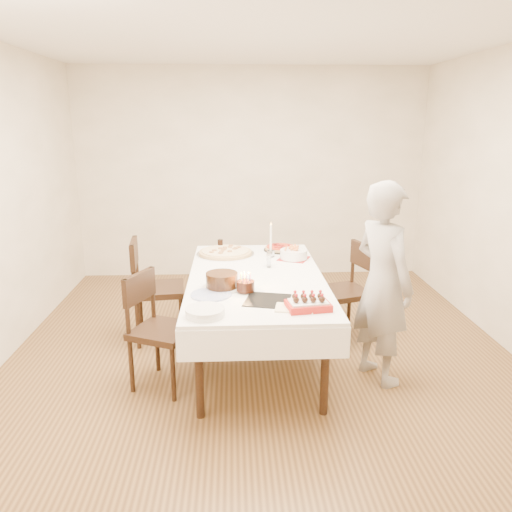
{
  "coord_description": "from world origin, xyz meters",
  "views": [
    {
      "loc": [
        -0.25,
        -4.05,
        2.04
      ],
      "look_at": [
        -0.06,
        0.03,
        0.92
      ],
      "focal_mm": 35.0,
      "sensor_mm": 36.0,
      "label": 1
    }
  ],
  "objects_px": {
    "pizza_white": "(225,252)",
    "strawberry_box": "(308,304)",
    "chair_right_savory": "(343,292)",
    "pasta_bowl": "(294,254)",
    "taper_candle": "(271,240)",
    "layer_cake": "(222,281)",
    "cola_glass": "(220,244)",
    "chair_left_dessert": "(163,331)",
    "chair_left_savory": "(159,289)",
    "dining_table": "(256,316)",
    "pizza_pepperoni": "(280,248)",
    "birthday_cake": "(246,282)",
    "person": "(383,283)"
  },
  "relations": [
    {
      "from": "chair_right_savory",
      "to": "taper_candle",
      "type": "bearing_deg",
      "value": 140.99
    },
    {
      "from": "pizza_pepperoni",
      "to": "strawberry_box",
      "type": "relative_size",
      "value": 1.12
    },
    {
      "from": "chair_left_dessert",
      "to": "cola_glass",
      "type": "bearing_deg",
      "value": -82.54
    },
    {
      "from": "chair_right_savory",
      "to": "pasta_bowl",
      "type": "height_order",
      "value": "chair_right_savory"
    },
    {
      "from": "chair_left_dessert",
      "to": "person",
      "type": "xyz_separation_m",
      "value": [
        1.71,
        0.05,
        0.35
      ]
    },
    {
      "from": "chair_left_dessert",
      "to": "pasta_bowl",
      "type": "xyz_separation_m",
      "value": [
        1.13,
        0.98,
        0.34
      ]
    },
    {
      "from": "birthday_cake",
      "to": "layer_cake",
      "type": "bearing_deg",
      "value": 150.82
    },
    {
      "from": "taper_candle",
      "to": "layer_cake",
      "type": "relative_size",
      "value": 1.07
    },
    {
      "from": "chair_left_savory",
      "to": "strawberry_box",
      "type": "bearing_deg",
      "value": 128.79
    },
    {
      "from": "cola_glass",
      "to": "birthday_cake",
      "type": "bearing_deg",
      "value": -80.59
    },
    {
      "from": "pizza_pepperoni",
      "to": "dining_table",
      "type": "bearing_deg",
      "value": -108.92
    },
    {
      "from": "taper_candle",
      "to": "person",
      "type": "bearing_deg",
      "value": -52.19
    },
    {
      "from": "birthday_cake",
      "to": "chair_left_savory",
      "type": "bearing_deg",
      "value": 133.43
    },
    {
      "from": "chair_right_savory",
      "to": "cola_glass",
      "type": "distance_m",
      "value": 1.35
    },
    {
      "from": "cola_glass",
      "to": "chair_left_dessert",
      "type": "bearing_deg",
      "value": -106.66
    },
    {
      "from": "birthday_cake",
      "to": "cola_glass",
      "type": "bearing_deg",
      "value": 99.41
    },
    {
      "from": "chair_left_dessert",
      "to": "cola_glass",
      "type": "distance_m",
      "value": 1.5
    },
    {
      "from": "pasta_bowl",
      "to": "birthday_cake",
      "type": "height_order",
      "value": "birthday_cake"
    },
    {
      "from": "person",
      "to": "taper_candle",
      "type": "bearing_deg",
      "value": 13.27
    },
    {
      "from": "chair_left_dessert",
      "to": "birthday_cake",
      "type": "relative_size",
      "value": 6.39
    },
    {
      "from": "chair_left_savory",
      "to": "chair_left_dessert",
      "type": "bearing_deg",
      "value": 93.48
    },
    {
      "from": "dining_table",
      "to": "chair_left_savory",
      "type": "xyz_separation_m",
      "value": [
        -0.9,
        0.42,
        0.12
      ]
    },
    {
      "from": "person",
      "to": "pizza_white",
      "type": "xyz_separation_m",
      "value": [
        -1.24,
        1.14,
        -0.03
      ]
    },
    {
      "from": "pizza_white",
      "to": "taper_candle",
      "type": "xyz_separation_m",
      "value": [
        0.44,
        -0.11,
        0.15
      ]
    },
    {
      "from": "chair_right_savory",
      "to": "pizza_white",
      "type": "relative_size",
      "value": 1.63
    },
    {
      "from": "chair_left_savory",
      "to": "pizza_pepperoni",
      "type": "xyz_separation_m",
      "value": [
        1.19,
        0.42,
        0.28
      ]
    },
    {
      "from": "pizza_white",
      "to": "strawberry_box",
      "type": "height_order",
      "value": "strawberry_box"
    },
    {
      "from": "dining_table",
      "to": "person",
      "type": "relative_size",
      "value": 1.33
    },
    {
      "from": "chair_right_savory",
      "to": "taper_candle",
      "type": "height_order",
      "value": "taper_candle"
    },
    {
      "from": "chair_left_dessert",
      "to": "taper_candle",
      "type": "distance_m",
      "value": 1.49
    },
    {
      "from": "pizza_white",
      "to": "taper_candle",
      "type": "bearing_deg",
      "value": -13.44
    },
    {
      "from": "taper_candle",
      "to": "birthday_cake",
      "type": "relative_size",
      "value": 2.39
    },
    {
      "from": "pizza_white",
      "to": "pasta_bowl",
      "type": "relative_size",
      "value": 2.2
    },
    {
      "from": "chair_left_dessert",
      "to": "chair_right_savory",
      "type": "bearing_deg",
      "value": -128.76
    },
    {
      "from": "chair_left_savory",
      "to": "pizza_white",
      "type": "bearing_deg",
      "value": -161.72
    },
    {
      "from": "dining_table",
      "to": "chair_right_savory",
      "type": "distance_m",
      "value": 0.91
    },
    {
      "from": "cola_glass",
      "to": "strawberry_box",
      "type": "xyz_separation_m",
      "value": [
        0.65,
        -1.73,
        -0.01
      ]
    },
    {
      "from": "chair_left_savory",
      "to": "birthday_cake",
      "type": "height_order",
      "value": "chair_left_savory"
    },
    {
      "from": "strawberry_box",
      "to": "person",
      "type": "bearing_deg",
      "value": 30.2
    },
    {
      "from": "pizza_white",
      "to": "chair_right_savory",
      "type": "bearing_deg",
      "value": -18.34
    },
    {
      "from": "pasta_bowl",
      "to": "taper_candle",
      "type": "bearing_deg",
      "value": 156.0
    },
    {
      "from": "person",
      "to": "birthday_cake",
      "type": "height_order",
      "value": "person"
    },
    {
      "from": "pasta_bowl",
      "to": "chair_left_dessert",
      "type": "bearing_deg",
      "value": -138.99
    },
    {
      "from": "layer_cake",
      "to": "birthday_cake",
      "type": "relative_size",
      "value": 2.24
    },
    {
      "from": "chair_right_savory",
      "to": "chair_left_dessert",
      "type": "distance_m",
      "value": 1.78
    },
    {
      "from": "taper_candle",
      "to": "strawberry_box",
      "type": "bearing_deg",
      "value": -83.6
    },
    {
      "from": "chair_right_savory",
      "to": "birthday_cake",
      "type": "relative_size",
      "value": 6.48
    },
    {
      "from": "pizza_pepperoni",
      "to": "birthday_cake",
      "type": "distance_m",
      "value": 1.33
    },
    {
      "from": "pizza_white",
      "to": "pasta_bowl",
      "type": "distance_m",
      "value": 0.69
    },
    {
      "from": "chair_left_dessert",
      "to": "chair_left_savory",
      "type": "bearing_deg",
      "value": -56.05
    }
  ]
}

